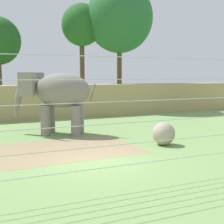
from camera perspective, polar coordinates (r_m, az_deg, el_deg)
The scene contains 8 objects.
ground_plane at distance 11.84m, azimuth -2.89°, elevation -8.90°, with size 120.00×120.00×0.00m, color #759956.
dirt_patch at distance 13.86m, azimuth -9.32°, elevation -6.65°, with size 6.61×4.38×0.01m, color #937F5B.
embankment_wall at distance 24.00m, azimuth -14.16°, elevation 1.77°, with size 36.00×1.80×2.44m, color tan.
elephant at distance 17.17m, azimuth -10.04°, elevation 3.34°, with size 4.08×3.20×3.34m.
enrichment_ball at distance 14.66m, azimuth 9.24°, elevation -3.85°, with size 1.05×1.05×1.05m, color tan.
cable_fence at distance 8.81m, azimuth 4.02°, elevation -1.56°, with size 9.91×0.23×3.80m.
tree_behind_wall at distance 30.23m, azimuth 1.36°, elevation 16.50°, with size 6.06×6.06×11.55m.
tree_far_right at distance 30.26m, azimuth -5.45°, elevation 15.12°, with size 3.68×3.68×9.68m.
Camera 1 is at (-4.11, -10.64, 3.17)m, focal length 50.98 mm.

